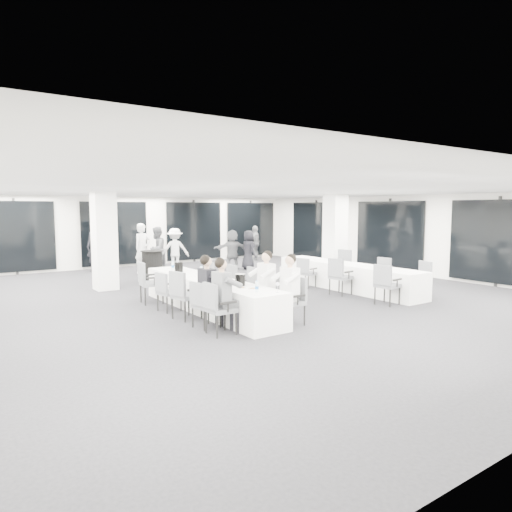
{
  "coord_description": "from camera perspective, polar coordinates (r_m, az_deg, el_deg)",
  "views": [
    {
      "loc": [
        -6.65,
        -10.02,
        2.34
      ],
      "look_at": [
        0.15,
        -0.2,
        1.09
      ],
      "focal_mm": 32.0,
      "sensor_mm": 36.0,
      "label": 1
    }
  ],
  "objects": [
    {
      "name": "chair_side_left_near",
      "position": [
        11.47,
        15.89,
        -3.15
      ],
      "size": [
        0.56,
        0.6,
        0.99
      ],
      "rotation": [
        0.0,
        0.0,
        -1.45
      ],
      "color": "#585A60",
      "rests_on": "floor"
    },
    {
      "name": "chair_side_left_mid",
      "position": [
        12.51,
        10.32,
        -2.25
      ],
      "size": [
        0.57,
        0.61,
        1.0
      ],
      "rotation": [
        0.0,
        0.0,
        -1.43
      ],
      "color": "#585A60",
      "rests_on": "floor"
    },
    {
      "name": "chair_main_right_second",
      "position": [
        9.9,
        1.75,
        -4.6
      ],
      "size": [
        0.49,
        0.54,
        0.92
      ],
      "rotation": [
        0.0,
        0.0,
        1.62
      ],
      "color": "#585A60",
      "rests_on": "floor"
    },
    {
      "name": "seated_guest_a",
      "position": [
        8.53,
        -3.94,
        -4.35
      ],
      "size": [
        0.5,
        0.38,
        1.44
      ],
      "rotation": [
        0.0,
        0.0,
        -1.57
      ],
      "color": "#55575C",
      "rests_on": "floor"
    },
    {
      "name": "chair_side_right_mid",
      "position": [
        13.7,
        15.42,
        -1.87
      ],
      "size": [
        0.51,
        0.56,
        0.91
      ],
      "rotation": [
        0.0,
        0.0,
        1.7
      ],
      "color": "#585A60",
      "rests_on": "floor"
    },
    {
      "name": "plate_c",
      "position": [
        9.96,
        -4.32,
        -3.16
      ],
      "size": [
        0.22,
        0.22,
        0.03
      ],
      "color": "white",
      "rests_on": "banquet_table_main"
    },
    {
      "name": "water_bottle_c",
      "position": [
        12.01,
        -10.36,
        -1.18
      ],
      "size": [
        0.07,
        0.07,
        0.23
      ],
      "primitive_type": "cylinder",
      "color": "silver",
      "rests_on": "banquet_table_main"
    },
    {
      "name": "chair_main_left_second",
      "position": [
        8.99,
        -6.65,
        -5.72
      ],
      "size": [
        0.52,
        0.56,
        0.92
      ],
      "rotation": [
        0.0,
        0.0,
        -1.43
      ],
      "color": "#585A60",
      "rests_on": "floor"
    },
    {
      "name": "chair_main_left_fourth",
      "position": [
        10.56,
        -11.17,
        -4.12
      ],
      "size": [
        0.53,
        0.56,
        0.9
      ],
      "rotation": [
        0.0,
        0.0,
        -1.39
      ],
      "color": "#585A60",
      "rests_on": "floor"
    },
    {
      "name": "chair_side_left_far",
      "position": [
        13.53,
        6.19,
        -1.85
      ],
      "size": [
        0.54,
        0.56,
        0.89
      ],
      "rotation": [
        0.0,
        0.0,
        -1.34
      ],
      "color": "#585A60",
      "rests_on": "floor"
    },
    {
      "name": "chair_main_right_mid",
      "position": [
        10.6,
        -1.04,
        -3.72
      ],
      "size": [
        0.52,
        0.58,
        0.97
      ],
      "rotation": [
        0.0,
        0.0,
        1.5
      ],
      "color": "#585A60",
      "rests_on": "floor"
    },
    {
      "name": "chair_main_left_mid",
      "position": [
        9.72,
        -9.08,
        -4.48
      ],
      "size": [
        0.61,
        0.65,
        1.03
      ],
      "rotation": [
        0.0,
        0.0,
        -1.37
      ],
      "color": "#585A60",
      "rests_on": "floor"
    },
    {
      "name": "ice_bucket_far",
      "position": [
        11.6,
        -9.63,
        -1.39
      ],
      "size": [
        0.21,
        0.21,
        0.24
      ],
      "primitive_type": "cylinder",
      "color": "black",
      "rests_on": "banquet_table_main"
    },
    {
      "name": "standing_guest_a",
      "position": [
        16.95,
        -14.0,
        1.34
      ],
      "size": [
        0.89,
        0.8,
        2.04
      ],
      "primitive_type": "imported",
      "rotation": [
        0.0,
        0.0,
        0.31
      ],
      "color": "white",
      "rests_on": "floor"
    },
    {
      "name": "column_right",
      "position": [
        15.49,
        9.84,
        2.42
      ],
      "size": [
        0.6,
        0.6,
        2.8
      ],
      "primitive_type": "cube",
      "color": "white",
      "rests_on": "floor"
    },
    {
      "name": "standing_guest_b",
      "position": [
        17.08,
        -12.3,
        1.17
      ],
      "size": [
        1.06,
        1.01,
        1.89
      ],
      "primitive_type": "imported",
      "rotation": [
        0.0,
        0.0,
        3.84
      ],
      "color": "#55575C",
      "rests_on": "floor"
    },
    {
      "name": "chair_main_left_far",
      "position": [
        11.52,
        -13.37,
        -2.92
      ],
      "size": [
        0.58,
        0.63,
        1.04
      ],
      "rotation": [
        0.0,
        0.0,
        -1.69
      ],
      "color": "#585A60",
      "rests_on": "floor"
    },
    {
      "name": "water_bottle_b",
      "position": [
        10.97,
        -6.86,
        -1.85
      ],
      "size": [
        0.07,
        0.07,
        0.21
      ],
      "primitive_type": "cylinder",
      "color": "silver",
      "rests_on": "banquet_table_main"
    },
    {
      "name": "standing_guest_f",
      "position": [
        17.54,
        -2.98,
        1.15
      ],
      "size": [
        1.7,
        1.13,
        1.72
      ],
      "primitive_type": "imported",
      "rotation": [
        0.0,
        0.0,
        2.78
      ],
      "color": "#55575C",
      "rests_on": "floor"
    },
    {
      "name": "seated_guest_d",
      "position": [
        9.75,
        1.0,
        -3.03
      ],
      "size": [
        0.5,
        0.38,
        1.44
      ],
      "rotation": [
        0.0,
        0.0,
        1.57
      ],
      "color": "white",
      "rests_on": "floor"
    },
    {
      "name": "seated_guest_c",
      "position": [
        9.12,
        3.94,
        -3.67
      ],
      "size": [
        0.5,
        0.38,
        1.44
      ],
      "rotation": [
        0.0,
        0.0,
        1.57
      ],
      "color": "white",
      "rests_on": "floor"
    },
    {
      "name": "banquet_table_main",
      "position": [
        10.52,
        -5.97,
        -4.82
      ],
      "size": [
        0.9,
        5.0,
        0.75
      ],
      "primitive_type": "cube",
      "color": "white",
      "rests_on": "floor"
    },
    {
      "name": "room",
      "position": [
        13.48,
        -0.6,
        1.93
      ],
      "size": [
        14.04,
        16.04,
        2.84
      ],
      "color": "black",
      "rests_on": "ground"
    },
    {
      "name": "chair_main_left_near",
      "position": [
        8.5,
        -4.91,
        -6.15
      ],
      "size": [
        0.5,
        0.56,
        0.98
      ],
      "rotation": [
        0.0,
        0.0,
        -1.57
      ],
      "color": "#585A60",
      "rests_on": "floor"
    },
    {
      "name": "chair_main_right_far",
      "position": [
        12.31,
        -6.29,
        -2.59
      ],
      "size": [
        0.49,
        0.54,
        0.9
      ],
      "rotation": [
        0.0,
        0.0,
        1.49
      ],
      "color": "#585A60",
      "rests_on": "floor"
    },
    {
      "name": "standing_guest_e",
      "position": [
        17.44,
        -0.94,
        1.08
      ],
      "size": [
        0.5,
        0.82,
        1.7
      ],
      "primitive_type": "imported",
      "rotation": [
        0.0,
        0.0,
        1.57
      ],
      "color": "black",
      "rests_on": "floor"
    },
    {
      "name": "standing_guest_c",
      "position": [
        17.55,
        -10.11,
        1.18
      ],
      "size": [
        1.3,
        0.99,
        1.8
      ],
      "primitive_type": "imported",
      "rotation": [
        0.0,
        0.0,
        2.75
      ],
      "color": "white",
      "rests_on": "floor"
    },
    {
      "name": "chair_main_right_fourth",
      "position": [
        11.36,
        -3.61,
        -3.18
      ],
      "size": [
        0.48,
        0.54,
        0.94
      ],
      "rotation": [
        0.0,
        0.0,
        1.56
      ],
      "color": "#585A60",
      "rests_on": "floor"
    },
    {
      "name": "plate_b",
      "position": [
        9.04,
        -0.42,
        -4.08
      ],
      "size": [
        0.2,
        0.2,
        0.03
      ],
      "color": "white",
      "rests_on": "banquet_table_main"
    },
    {
      "name": "column_left",
      "position": [
        13.8,
        -18.43,
        1.77
      ],
      "size": [
        0.6,
        0.6,
        2.8
      ],
      "primitive_type": "cube",
      "color": "white",
      "rests_on": "floor"
    },
    {
      "name": "wine_glass",
      "position": [
        8.65,
        2.71,
        -3.6
      ],
      "size": [
        0.08,
        0.08,
        0.2
      ],
      "color": "silver",
      "rests_on": "banquet_table_main"
    },
    {
      "name": "chair_side_right_near",
      "position": [
        12.9,
        19.93,
        -2.43
      ],
      "size": [
        0.57,
        0.6,
        0.94
      ],
      "rotation": [
        0.0,
        0.0,
        1.34
      ],
      "color": "#585A60",
      "rests_on": "floor"
    },
    {
      "name": "chair_main_right_near",
      "position": [
        9.27,
        4.76,
        -5.19
      ],
      "size": [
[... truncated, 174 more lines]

